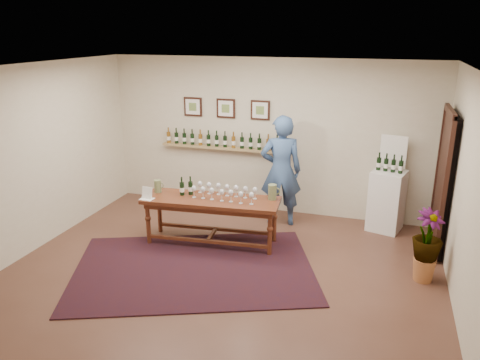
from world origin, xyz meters
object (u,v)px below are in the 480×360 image
(potted_plant, at_px, (427,246))
(person, at_px, (281,171))
(tasting_table, at_px, (211,205))
(display_pedestal, at_px, (387,201))

(potted_plant, distance_m, person, 2.69)
(potted_plant, bearing_deg, tasting_table, 175.85)
(potted_plant, xyz_separation_m, person, (-2.30, 1.33, 0.45))
(display_pedestal, bearing_deg, person, -170.35)
(person, bearing_deg, display_pedestal, 172.89)
(tasting_table, bearing_deg, potted_plant, -9.60)
(display_pedestal, relative_size, potted_plant, 1.17)
(display_pedestal, distance_m, person, 1.84)
(tasting_table, bearing_deg, person, 46.68)
(tasting_table, relative_size, display_pedestal, 2.12)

